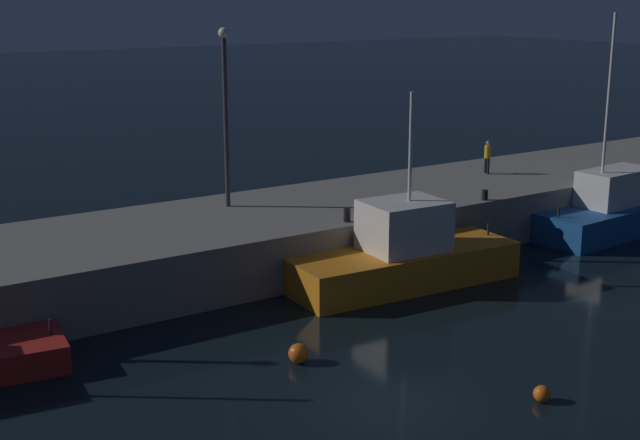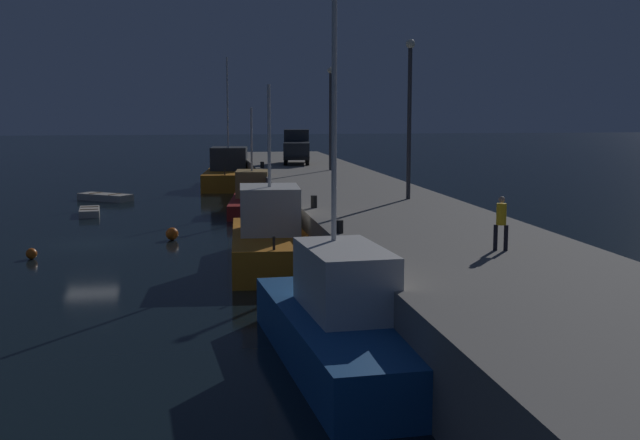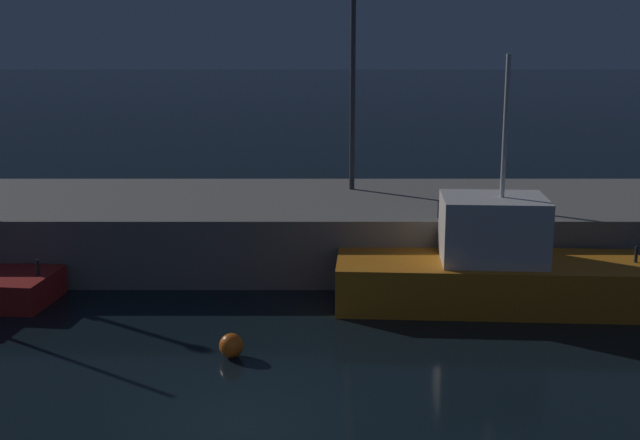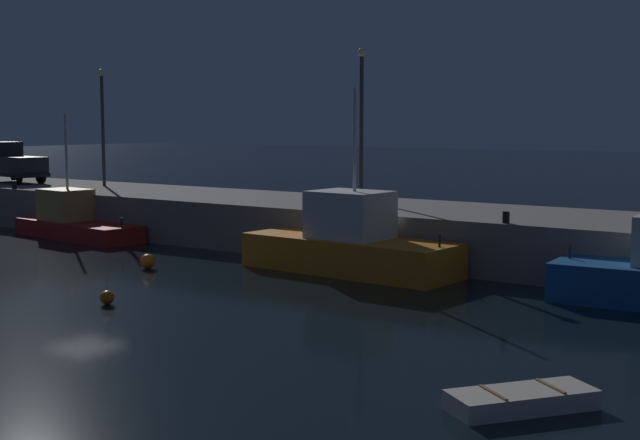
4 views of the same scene
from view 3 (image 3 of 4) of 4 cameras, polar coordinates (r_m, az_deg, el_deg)
name	(u,v)px [view 3 (image 3 of 4)]	position (r m, az deg, el deg)	size (l,w,h in m)	color
ground_plane	(241,427)	(18.57, -5.36, -13.80)	(320.00, 320.00, 0.00)	black
pier_quay	(274,228)	(31.01, -3.10, -0.54)	(79.27, 7.87, 2.28)	gray
fishing_boat_blue	(491,268)	(26.22, 11.51, -3.23)	(9.53, 3.69, 7.59)	orange
mooring_buoy_near	(232,345)	(22.09, -5.99, -8.44)	(0.64, 0.64, 0.64)	orange
lamp_post_east	(353,72)	(31.85, 2.26, 9.98)	(0.44, 0.44, 7.55)	#38383D
bollard_west	(442,210)	(27.67, 8.26, 0.70)	(0.28, 0.28, 0.54)	black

